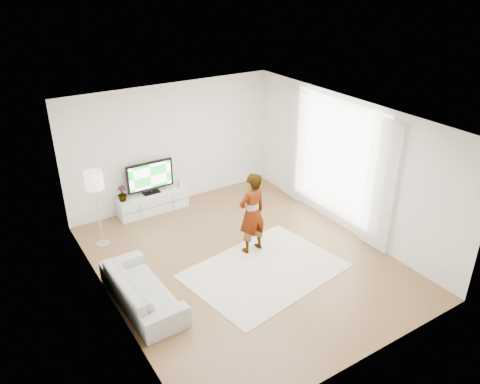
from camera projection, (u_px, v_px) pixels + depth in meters
floor at (243, 260)px, 8.93m from camera, size 6.00×6.00×0.00m
ceiling at (244, 119)px, 7.69m from camera, size 6.00×6.00×0.00m
wall_left at (105, 234)px, 7.11m from camera, size 0.02×6.00×2.80m
wall_right at (347, 165)px, 9.51m from camera, size 0.02×6.00×2.80m
wall_back at (172, 145)px, 10.58m from camera, size 5.00×0.02×2.80m
wall_front at (369, 282)px, 6.04m from camera, size 5.00×0.02×2.80m
window at (336, 159)px, 9.71m from camera, size 0.01×2.60×2.50m
curtain_near at (380, 187)px, 8.73m from camera, size 0.04×0.70×2.60m
curtain_far at (294, 145)px, 10.70m from camera, size 0.04×0.70×2.60m
media_console at (153, 202)px, 10.60m from camera, size 1.59×0.45×0.45m
television at (150, 176)px, 10.35m from camera, size 1.08×0.21×0.75m
game_console at (180, 182)px, 10.80m from camera, size 0.05×0.15×0.20m
potted_plant at (122, 194)px, 10.10m from camera, size 0.26×0.26×0.35m
rug at (265, 270)px, 8.62m from camera, size 3.01×2.38×0.01m
player at (252, 213)px, 8.87m from camera, size 0.63×0.44×1.64m
sofa at (142, 289)px, 7.69m from camera, size 0.84×1.99×0.57m
floor_lamp at (94, 184)px, 8.86m from camera, size 0.35×0.35×1.59m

